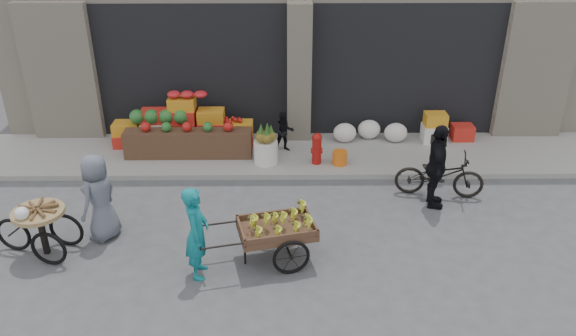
{
  "coord_description": "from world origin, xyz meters",
  "views": [
    {
      "loc": [
        -0.37,
        -7.4,
        5.56
      ],
      "look_at": [
        -0.29,
        1.39,
        1.1
      ],
      "focal_mm": 35.0,
      "sensor_mm": 36.0,
      "label": 1
    }
  ],
  "objects_px": {
    "fire_hydrant": "(317,147)",
    "bicycle": "(439,175)",
    "orange_bucket": "(340,158)",
    "seated_person": "(284,132)",
    "vendor_woman": "(197,233)",
    "banana_cart": "(274,227)",
    "tricycle_cart": "(40,225)",
    "cyclist": "(437,167)",
    "vendor_grey": "(99,197)",
    "pineapple_bin": "(266,152)"
  },
  "relations": [
    {
      "from": "fire_hydrant",
      "to": "vendor_grey",
      "type": "relative_size",
      "value": 0.45
    },
    {
      "from": "bicycle",
      "to": "orange_bucket",
      "type": "bearing_deg",
      "value": 67.15
    },
    {
      "from": "orange_bucket",
      "to": "seated_person",
      "type": "xyz_separation_m",
      "value": [
        -1.2,
        0.7,
        0.31
      ]
    },
    {
      "from": "banana_cart",
      "to": "tricycle_cart",
      "type": "xyz_separation_m",
      "value": [
        -3.84,
        0.22,
        -0.06
      ]
    },
    {
      "from": "vendor_grey",
      "to": "bicycle",
      "type": "distance_m",
      "value": 6.38
    },
    {
      "from": "tricycle_cart",
      "to": "bicycle",
      "type": "height_order",
      "value": "tricycle_cart"
    },
    {
      "from": "bicycle",
      "to": "seated_person",
      "type": "bearing_deg",
      "value": 67.89
    },
    {
      "from": "vendor_woman",
      "to": "vendor_grey",
      "type": "xyz_separation_m",
      "value": [
        -1.81,
        1.08,
        0.01
      ]
    },
    {
      "from": "fire_hydrant",
      "to": "orange_bucket",
      "type": "xyz_separation_m",
      "value": [
        0.5,
        -0.05,
        -0.23
      ]
    },
    {
      "from": "fire_hydrant",
      "to": "vendor_grey",
      "type": "distance_m",
      "value": 4.68
    },
    {
      "from": "banana_cart",
      "to": "vendor_grey",
      "type": "relative_size",
      "value": 1.39
    },
    {
      "from": "vendor_woman",
      "to": "cyclist",
      "type": "xyz_separation_m",
      "value": [
        4.21,
        2.1,
        0.05
      ]
    },
    {
      "from": "vendor_grey",
      "to": "bicycle",
      "type": "relative_size",
      "value": 0.92
    },
    {
      "from": "orange_bucket",
      "to": "tricycle_cart",
      "type": "relative_size",
      "value": 0.22
    },
    {
      "from": "cyclist",
      "to": "vendor_woman",
      "type": "bearing_deg",
      "value": 125.8
    },
    {
      "from": "cyclist",
      "to": "pineapple_bin",
      "type": "bearing_deg",
      "value": 72.21
    },
    {
      "from": "fire_hydrant",
      "to": "banana_cart",
      "type": "xyz_separation_m",
      "value": [
        -0.88,
        -3.34,
        0.12
      ]
    },
    {
      "from": "orange_bucket",
      "to": "banana_cart",
      "type": "bearing_deg",
      "value": -112.73
    },
    {
      "from": "pineapple_bin",
      "to": "bicycle",
      "type": "distance_m",
      "value": 3.67
    },
    {
      "from": "tricycle_cart",
      "to": "pineapple_bin",
      "type": "bearing_deg",
      "value": 51.14
    },
    {
      "from": "cyclist",
      "to": "tricycle_cart",
      "type": "bearing_deg",
      "value": 111.7
    },
    {
      "from": "orange_bucket",
      "to": "bicycle",
      "type": "relative_size",
      "value": 0.19
    },
    {
      "from": "fire_hydrant",
      "to": "tricycle_cart",
      "type": "relative_size",
      "value": 0.49
    },
    {
      "from": "vendor_woman",
      "to": "bicycle",
      "type": "xyz_separation_m",
      "value": [
        4.41,
        2.5,
        -0.33
      ]
    },
    {
      "from": "fire_hydrant",
      "to": "bicycle",
      "type": "relative_size",
      "value": 0.41
    },
    {
      "from": "fire_hydrant",
      "to": "seated_person",
      "type": "relative_size",
      "value": 0.76
    },
    {
      "from": "tricycle_cart",
      "to": "cyclist",
      "type": "xyz_separation_m",
      "value": [
        6.87,
        1.51,
        0.27
      ]
    },
    {
      "from": "orange_bucket",
      "to": "cyclist",
      "type": "bearing_deg",
      "value": -43.45
    },
    {
      "from": "tricycle_cart",
      "to": "cyclist",
      "type": "height_order",
      "value": "cyclist"
    },
    {
      "from": "pineapple_bin",
      "to": "fire_hydrant",
      "type": "xyz_separation_m",
      "value": [
        1.1,
        -0.05,
        0.13
      ]
    },
    {
      "from": "orange_bucket",
      "to": "vendor_woman",
      "type": "height_order",
      "value": "vendor_woman"
    },
    {
      "from": "pineapple_bin",
      "to": "fire_hydrant",
      "type": "height_order",
      "value": "fire_hydrant"
    },
    {
      "from": "fire_hydrant",
      "to": "seated_person",
      "type": "bearing_deg",
      "value": 137.12
    },
    {
      "from": "orange_bucket",
      "to": "banana_cart",
      "type": "relative_size",
      "value": 0.15
    },
    {
      "from": "fire_hydrant",
      "to": "cyclist",
      "type": "bearing_deg",
      "value": -36.88
    },
    {
      "from": "bicycle",
      "to": "cyclist",
      "type": "relative_size",
      "value": 1.03
    },
    {
      "from": "vendor_grey",
      "to": "banana_cart",
      "type": "bearing_deg",
      "value": 98.54
    },
    {
      "from": "banana_cart",
      "to": "tricycle_cart",
      "type": "height_order",
      "value": "tricycle_cart"
    },
    {
      "from": "orange_bucket",
      "to": "bicycle",
      "type": "height_order",
      "value": "bicycle"
    },
    {
      "from": "fire_hydrant",
      "to": "vendor_woman",
      "type": "distance_m",
      "value": 4.25
    },
    {
      "from": "fire_hydrant",
      "to": "pineapple_bin",
      "type": "bearing_deg",
      "value": 177.4
    },
    {
      "from": "pineapple_bin",
      "to": "banana_cart",
      "type": "xyz_separation_m",
      "value": [
        0.22,
        -3.39,
        0.26
      ]
    },
    {
      "from": "tricycle_cart",
      "to": "orange_bucket",
      "type": "bearing_deg",
      "value": 40.39
    },
    {
      "from": "pineapple_bin",
      "to": "cyclist",
      "type": "bearing_deg",
      "value": -27.09
    },
    {
      "from": "banana_cart",
      "to": "vendor_woman",
      "type": "bearing_deg",
      "value": -175.84
    },
    {
      "from": "banana_cart",
      "to": "fire_hydrant",
      "type": "bearing_deg",
      "value": 61.96
    },
    {
      "from": "orange_bucket",
      "to": "tricycle_cart",
      "type": "bearing_deg",
      "value": -149.53
    },
    {
      "from": "vendor_grey",
      "to": "tricycle_cart",
      "type": "bearing_deg",
      "value": -37.88
    },
    {
      "from": "orange_bucket",
      "to": "bicycle",
      "type": "distance_m",
      "value": 2.19
    },
    {
      "from": "seated_person",
      "to": "bicycle",
      "type": "bearing_deg",
      "value": -41.41
    }
  ]
}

